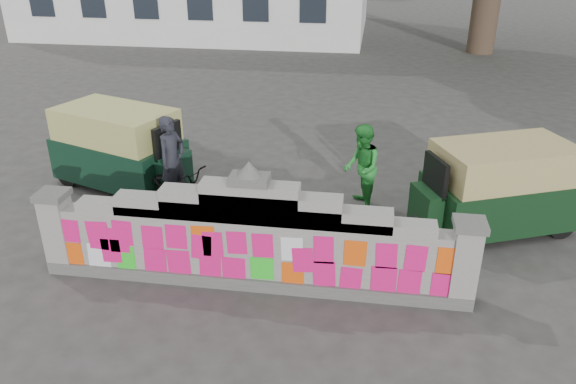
# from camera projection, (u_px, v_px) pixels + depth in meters

# --- Properties ---
(ground) EXTENTS (100.00, 100.00, 0.00)m
(ground) POSITION_uv_depth(u_px,v_px,m) (253.00, 284.00, 8.49)
(ground) COLOR #383533
(ground) RESTS_ON ground
(parapet_wall) EXTENTS (6.48, 0.44, 2.01)m
(parapet_wall) POSITION_uv_depth(u_px,v_px,m) (251.00, 241.00, 8.16)
(parapet_wall) COLOR #4C4C49
(parapet_wall) RESTS_ON ground
(cyclist_bike) EXTENTS (1.95, 1.30, 0.97)m
(cyclist_bike) POSITION_uv_depth(u_px,v_px,m) (175.00, 189.00, 10.38)
(cyclist_bike) COLOR black
(cyclist_bike) RESTS_ON ground
(cyclist_rider) EXTENTS (0.59, 0.70, 1.64)m
(cyclist_rider) POSITION_uv_depth(u_px,v_px,m) (174.00, 173.00, 10.24)
(cyclist_rider) COLOR #212229
(cyclist_rider) RESTS_ON ground
(pedestrian) EXTENTS (0.74, 0.89, 1.65)m
(pedestrian) POSITION_uv_depth(u_px,v_px,m) (361.00, 168.00, 10.43)
(pedestrian) COLOR #268C31
(pedestrian) RESTS_ON ground
(rickshaw_left) EXTENTS (3.04, 2.15, 1.63)m
(rickshaw_left) POSITION_uv_depth(u_px,v_px,m) (121.00, 147.00, 11.32)
(rickshaw_left) COLOR black
(rickshaw_left) RESTS_ON ground
(rickshaw_right) EXTENTS (2.95, 2.18, 1.59)m
(rickshaw_right) POSITION_uv_depth(u_px,v_px,m) (497.00, 187.00, 9.66)
(rickshaw_right) COLOR black
(rickshaw_right) RESTS_ON ground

